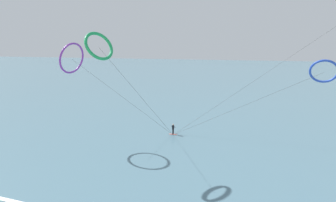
# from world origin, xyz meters

# --- Properties ---
(sea_water) EXTENTS (400.00, 200.00, 0.08)m
(sea_water) POSITION_xyz_m (0.00, 106.31, 0.04)
(sea_water) COLOR slate
(sea_water) RESTS_ON ground
(surfer_coral) EXTENTS (1.40, 0.64, 1.70)m
(surfer_coral) POSITION_xyz_m (-1.69, 31.87, 0.82)
(surfer_coral) COLOR #EA7260
(surfer_coral) RESTS_ON ground
(kite_violet) EXTENTS (14.49, 7.89, 14.21)m
(kite_violet) POSITION_xyz_m (-14.98, 26.30, 12.00)
(kite_violet) COLOR purple
(kite_violet) RESTS_ON ground
(kite_emerald) EXTENTS (8.37, 12.81, 15.54)m
(kite_emerald) POSITION_xyz_m (-8.22, 21.23, 13.82)
(kite_emerald) COLOR #199351
(kite_emerald) RESTS_ON ground
(kite_cobalt) EXTENTS (22.90, 2.88, 12.04)m
(kite_cobalt) POSITION_xyz_m (19.12, 33.35, 10.28)
(kite_cobalt) COLOR #2647B7
(kite_cobalt) RESTS_ON ground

